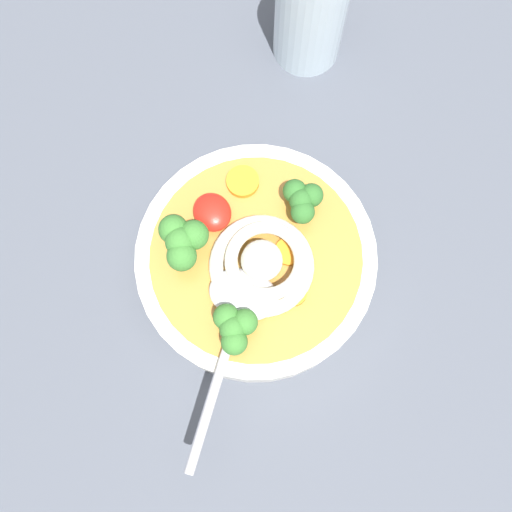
{
  "coord_description": "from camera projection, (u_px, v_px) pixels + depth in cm",
  "views": [
    {
      "loc": [
        -10.25,
        4.83,
        58.84
      ],
      "look_at": [
        1.1,
        -1.53,
        8.86
      ],
      "focal_mm": 41.33,
      "sensor_mm": 36.0,
      "label": 1
    }
  ],
  "objects": [
    {
      "name": "table_slab",
      "position": [
        248.0,
        290.0,
        0.58
      ],
      "size": [
        111.77,
        111.77,
        3.83
      ],
      "primitive_type": "cube",
      "color": "#474C56",
      "rests_on": "ground"
    },
    {
      "name": "soup_bowl",
      "position": [
        256.0,
        263.0,
        0.54
      ],
      "size": [
        21.38,
        21.38,
        5.03
      ],
      "color": "silver",
      "rests_on": "table_slab"
    },
    {
      "name": "noodle_pile",
      "position": [
        264.0,
        265.0,
        0.5
      ],
      "size": [
        10.03,
        9.83,
        4.03
      ],
      "color": "silver",
      "rests_on": "soup_bowl"
    },
    {
      "name": "soup_spoon",
      "position": [
        239.0,
        310.0,
        0.5
      ],
      "size": [
        14.45,
        14.68,
        1.6
      ],
      "rotation": [
        0.0,
        0.0,
        2.34
      ],
      "color": "#B7B7BC",
      "rests_on": "soup_bowl"
    },
    {
      "name": "chili_sauce_dollop",
      "position": [
        208.0,
        214.0,
        0.52
      ],
      "size": [
        3.68,
        3.31,
        1.65
      ],
      "primitive_type": "ellipsoid",
      "color": "red",
      "rests_on": "soup_bowl"
    },
    {
      "name": "broccoli_floret_beside_noodles",
      "position": [
        182.0,
        241.0,
        0.49
      ],
      "size": [
        5.03,
        4.33,
        3.98
      ],
      "color": "#7A9E60",
      "rests_on": "soup_bowl"
    },
    {
      "name": "broccoli_floret_right",
      "position": [
        302.0,
        200.0,
        0.51
      ],
      "size": [
        4.12,
        3.55,
        3.26
      ],
      "color": "#7A9E60",
      "rests_on": "soup_bowl"
    },
    {
      "name": "broccoli_floret_left",
      "position": [
        234.0,
        327.0,
        0.48
      ],
      "size": [
        4.33,
        3.73,
        3.43
      ],
      "color": "#7A9E60",
      "rests_on": "soup_bowl"
    },
    {
      "name": "carrot_slice_extra_a",
      "position": [
        243.0,
        182.0,
        0.53
      ],
      "size": [
        2.97,
        2.97,
        0.67
      ],
      "primitive_type": "cylinder",
      "color": "orange",
      "rests_on": "soup_bowl"
    },
    {
      "name": "carrot_slice_far",
      "position": [
        294.0,
        293.0,
        0.5
      ],
      "size": [
        2.21,
        2.21,
        0.69
      ],
      "primitive_type": "cylinder",
      "color": "orange",
      "rests_on": "soup_bowl"
    },
    {
      "name": "carrot_slice_rear",
      "position": [
        291.0,
        254.0,
        0.51
      ],
      "size": [
        2.53,
        2.53,
        0.43
      ],
      "primitive_type": "cylinder",
      "color": "orange",
      "rests_on": "soup_bowl"
    },
    {
      "name": "drinking_glass",
      "position": [
        311.0,
        11.0,
        0.57
      ],
      "size": [
        7.0,
        7.0,
        12.08
      ],
      "primitive_type": "cylinder",
      "color": "silver",
      "rests_on": "table_slab"
    }
  ]
}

